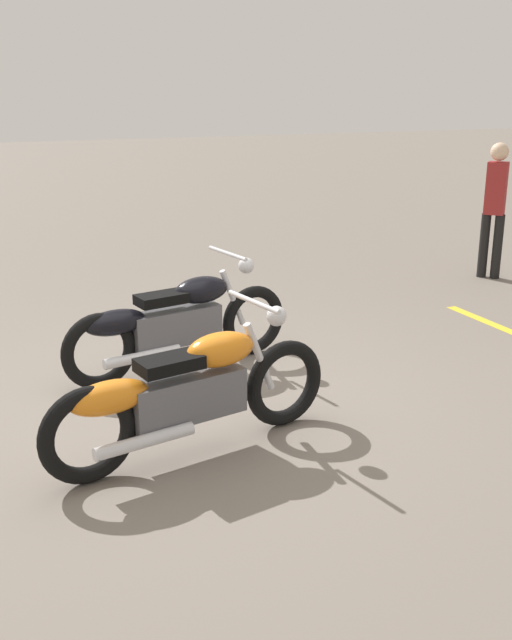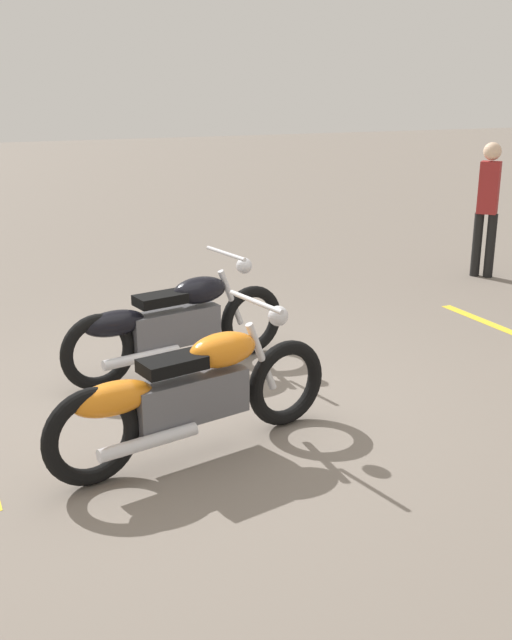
% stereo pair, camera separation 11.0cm
% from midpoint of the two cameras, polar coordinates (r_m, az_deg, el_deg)
% --- Properties ---
extents(ground_plane, '(60.00, 60.00, 0.00)m').
position_cam_midpoint_polar(ground_plane, '(6.14, -4.81, -6.36)').
color(ground_plane, slate).
extents(motorcycle_bright_foreground, '(2.21, 0.74, 1.04)m').
position_cam_midpoint_polar(motorcycle_bright_foreground, '(5.17, -5.72, -5.56)').
color(motorcycle_bright_foreground, black).
rests_on(motorcycle_bright_foreground, ground).
extents(motorcycle_dark_foreground, '(2.21, 0.73, 1.04)m').
position_cam_midpoint_polar(motorcycle_dark_foreground, '(6.67, -6.78, -0.22)').
color(motorcycle_dark_foreground, black).
rests_on(motorcycle_dark_foreground, ground).
extents(bystander_secondary, '(0.31, 0.32, 1.77)m').
position_cam_midpoint_polar(bystander_secondary, '(10.35, 16.98, 8.53)').
color(bystander_secondary, black).
rests_on(bystander_secondary, ground).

